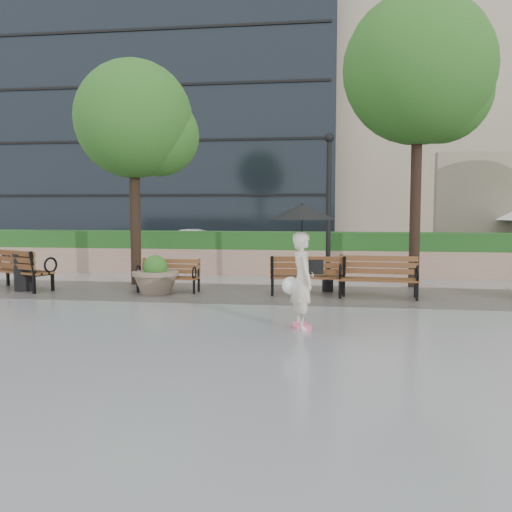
# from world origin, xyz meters

# --- Properties ---
(ground) EXTENTS (100.00, 100.00, 0.00)m
(ground) POSITION_xyz_m (0.00, 0.00, 0.00)
(ground) COLOR gray
(ground) RESTS_ON ground
(cobble_strip) EXTENTS (28.00, 3.20, 0.01)m
(cobble_strip) POSITION_xyz_m (0.00, 3.00, 0.01)
(cobble_strip) COLOR #383330
(cobble_strip) RESTS_ON ground
(hedge_wall) EXTENTS (24.00, 0.80, 1.35)m
(hedge_wall) POSITION_xyz_m (0.00, 7.00, 0.66)
(hedge_wall) COLOR tan
(hedge_wall) RESTS_ON ground
(asphalt_street) EXTENTS (40.00, 7.00, 0.00)m
(asphalt_street) POSITION_xyz_m (0.00, 11.00, 0.00)
(asphalt_street) COLOR black
(asphalt_street) RESTS_ON ground
(bldg_glass) EXTENTS (20.00, 10.00, 25.00)m
(bldg_glass) POSITION_xyz_m (-9.00, 22.00, 12.50)
(bldg_glass) COLOR black
(bldg_glass) RESTS_ON ground
(bldg_stone) EXTENTS (18.00, 10.00, 20.00)m
(bldg_stone) POSITION_xyz_m (10.00, 23.00, 10.00)
(bldg_stone) COLOR tan
(bldg_stone) RESTS_ON ground
(bench_0) EXTENTS (2.07, 1.50, 1.04)m
(bench_0) POSITION_xyz_m (-6.97, 2.80, 0.31)
(bench_0) COLOR brown
(bench_0) RESTS_ON ground
(bench_1) EXTENTS (1.55, 0.67, 0.82)m
(bench_1) POSITION_xyz_m (-3.05, 2.91, 0.24)
(bench_1) COLOR brown
(bench_1) RESTS_ON ground
(bench_2) EXTENTS (1.85, 0.87, 0.96)m
(bench_2) POSITION_xyz_m (0.41, 2.94, 0.29)
(bench_2) COLOR brown
(bench_2) RESTS_ON ground
(bench_3) EXTENTS (1.86, 0.82, 0.98)m
(bench_3) POSITION_xyz_m (2.06, 2.69, 0.29)
(bench_3) COLOR brown
(bench_3) RESTS_ON ground
(planter_left) EXTENTS (1.14, 1.14, 0.95)m
(planter_left) POSITION_xyz_m (-3.30, 2.65, 0.37)
(planter_left) COLOR #7F6B56
(planter_left) RESTS_ON ground
(trash_bin) EXTENTS (0.54, 0.54, 0.90)m
(trash_bin) POSITION_xyz_m (-6.76, 2.65, 0.45)
(trash_bin) COLOR black
(trash_bin) RESTS_ON ground
(lamppost) EXTENTS (0.28, 0.28, 3.94)m
(lamppost) POSITION_xyz_m (0.88, 3.56, 1.73)
(lamppost) COLOR black
(lamppost) RESTS_ON ground
(tree_0) EXTENTS (3.28, 3.16, 6.06)m
(tree_0) POSITION_xyz_m (-4.21, 4.29, 4.36)
(tree_0) COLOR black
(tree_0) RESTS_ON ground
(tree_1) EXTENTS (3.91, 3.89, 7.64)m
(tree_1) POSITION_xyz_m (3.29, 4.84, 5.54)
(tree_1) COLOR black
(tree_1) RESTS_ON ground
(car_left) EXTENTS (4.34, 2.22, 1.20)m
(car_left) POSITION_xyz_m (-8.26, 10.17, 0.60)
(car_left) COLOR silver
(car_left) RESTS_ON ground
(car_right) EXTENTS (4.11, 2.20, 1.29)m
(car_right) POSITION_xyz_m (-3.86, 9.78, 0.64)
(car_right) COLOR silver
(car_right) RESTS_ON ground
(pedestrian) EXTENTS (1.18, 1.18, 2.17)m
(pedestrian) POSITION_xyz_m (0.49, -0.84, 1.32)
(pedestrian) COLOR beige
(pedestrian) RESTS_ON ground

